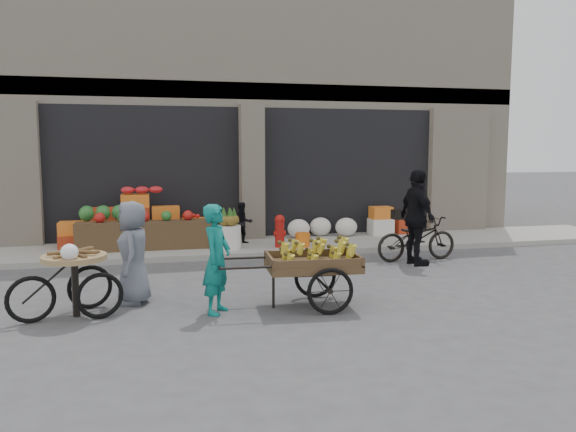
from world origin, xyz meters
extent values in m
plane|color=#424244|center=(0.00, 0.00, 0.00)|extent=(80.00, 80.00, 0.00)
cube|color=gray|center=(0.00, 4.10, 0.06)|extent=(18.00, 2.20, 0.12)
cube|color=beige|center=(0.00, 8.20, 3.50)|extent=(14.00, 6.00, 7.00)
cube|color=gray|center=(0.00, 5.35, 3.60)|extent=(14.00, 0.30, 0.40)
cube|color=black|center=(-2.48, 6.00, 1.67)|extent=(4.40, 1.60, 3.10)
cube|color=black|center=(2.48, 6.00, 1.67)|extent=(4.40, 1.60, 3.10)
cube|color=beige|center=(0.00, 5.15, 1.67)|extent=(0.55, 0.80, 3.22)
cube|color=brown|center=(-2.48, 3.95, 0.42)|extent=(2.80, 0.45, 0.60)
sphere|color=#1E5923|center=(-3.17, 4.45, 0.86)|extent=(0.34, 0.34, 0.34)
cylinder|color=silver|center=(-0.75, 3.60, 0.37)|extent=(0.52, 0.52, 0.50)
cylinder|color=#A5140F|center=(0.35, 3.55, 0.40)|extent=(0.20, 0.20, 0.56)
sphere|color=#A5140F|center=(0.35, 3.55, 0.72)|extent=(0.22, 0.22, 0.22)
cylinder|color=orange|center=(0.85, 3.50, 0.27)|extent=(0.32, 0.32, 0.30)
ellipsoid|color=silver|center=(1.68, 4.70, 0.34)|extent=(1.70, 0.60, 0.44)
imported|color=black|center=(-0.35, 4.20, 0.58)|extent=(0.51, 0.43, 0.93)
cube|color=brown|center=(-0.11, -0.64, 0.59)|extent=(1.33, 0.91, 0.11)
torus|color=black|center=(0.00, -1.11, 0.32)|extent=(0.65, 0.10, 0.65)
torus|color=black|center=(0.06, -0.20, 0.32)|extent=(0.65, 0.10, 0.65)
cylinder|color=black|center=(-0.68, -0.61, 0.27)|extent=(0.04, 0.04, 0.53)
imported|color=#0E6F67|center=(-1.47, -0.66, 0.75)|extent=(0.57, 0.65, 1.50)
cylinder|color=#9E7F51|center=(-3.33, -0.38, 0.80)|extent=(1.06, 1.06, 0.07)
cube|color=black|center=(-3.33, -0.38, 0.40)|extent=(0.10, 0.10, 0.80)
torus|color=black|center=(-3.00, -0.56, 0.31)|extent=(0.61, 0.26, 0.62)
torus|color=black|center=(-3.18, -0.03, 0.31)|extent=(0.61, 0.26, 0.62)
torus|color=black|center=(-3.85, -0.56, 0.31)|extent=(0.61, 0.26, 0.62)
imported|color=slate|center=(-2.59, 0.12, 0.75)|extent=(0.50, 0.75, 1.49)
imported|color=black|center=(2.83, 2.05, 0.45)|extent=(1.75, 0.71, 0.90)
imported|color=black|center=(2.63, 1.65, 0.93)|extent=(0.53, 1.12, 1.86)
camera|label=1|loc=(-2.28, -8.14, 2.22)|focal=35.00mm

